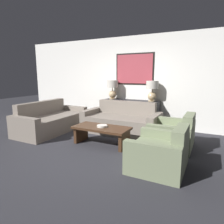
% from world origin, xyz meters
% --- Properties ---
extents(ground_plane, '(20.00, 20.00, 0.00)m').
position_xyz_m(ground_plane, '(0.00, 0.00, 0.00)').
color(ground_plane, '#28282D').
extents(back_wall, '(8.02, 0.12, 2.65)m').
position_xyz_m(back_wall, '(0.00, 2.38, 1.33)').
color(back_wall, silver).
rests_on(back_wall, ground_plane).
extents(console_table, '(1.65, 0.38, 0.80)m').
position_xyz_m(console_table, '(0.00, 2.11, 0.40)').
color(console_table, black).
rests_on(console_table, ground_plane).
extents(table_lamp_left, '(0.34, 0.34, 0.57)m').
position_xyz_m(table_lamp_left, '(-0.62, 2.11, 1.14)').
color(table_lamp_left, tan).
rests_on(table_lamp_left, console_table).
extents(table_lamp_right, '(0.34, 0.34, 0.57)m').
position_xyz_m(table_lamp_right, '(0.62, 2.11, 1.14)').
color(table_lamp_right, tan).
rests_on(table_lamp_right, console_table).
extents(couch_by_back_wall, '(2.02, 0.94, 0.81)m').
position_xyz_m(couch_by_back_wall, '(0.00, 1.42, 0.28)').
color(couch_by_back_wall, slate).
rests_on(couch_by_back_wall, ground_plane).
extents(couch_by_side, '(0.94, 2.02, 0.81)m').
position_xyz_m(couch_by_side, '(-1.77, 0.65, 0.28)').
color(couch_by_side, slate).
rests_on(couch_by_side, ground_plane).
extents(coffee_table, '(1.24, 0.59, 0.41)m').
position_xyz_m(coffee_table, '(0.01, 0.34, 0.30)').
color(coffee_table, '#3D2616').
rests_on(coffee_table, ground_plane).
extents(decorative_bowl, '(0.23, 0.23, 0.04)m').
position_xyz_m(decorative_bowl, '(0.03, 0.33, 0.43)').
color(decorative_bowl, beige).
rests_on(decorative_bowl, coffee_table).
extents(armchair_near_back_wall, '(0.86, 0.96, 0.74)m').
position_xyz_m(armchair_near_back_wall, '(1.45, 0.91, 0.26)').
color(armchair_near_back_wall, '#707A5B').
rests_on(armchair_near_back_wall, ground_plane).
extents(armchair_near_camera, '(0.86, 0.96, 0.74)m').
position_xyz_m(armchair_near_camera, '(1.45, -0.23, 0.26)').
color(armchair_near_camera, '#707A5B').
rests_on(armchair_near_camera, ground_plane).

